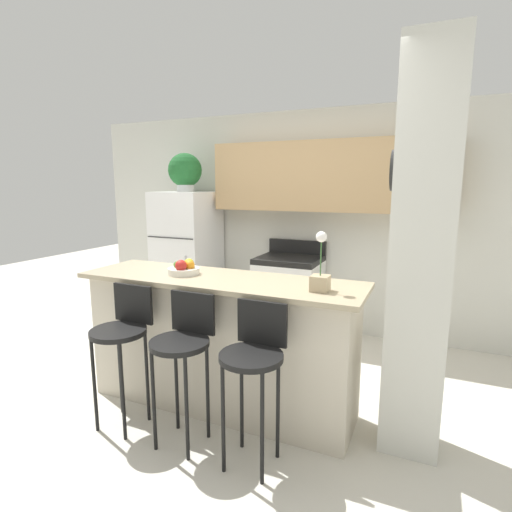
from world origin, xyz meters
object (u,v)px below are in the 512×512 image
Objects in this scene: potted_plant_on_fridge at (185,171)px; bar_stool_right at (254,358)px; fruit_bowl at (184,269)px; bar_stool_left at (123,333)px; refrigerator at (188,258)px; stove_range at (289,296)px; trash_bin at (217,317)px; bar_stool_mid at (183,345)px; orchid_vase at (320,274)px.

bar_stool_right is at bearing -48.45° from potted_plant_on_fridge.
fruit_bowl is at bearing -57.12° from potted_plant_on_fridge.
bar_stool_left is at bearing 180.00° from bar_stool_right.
stove_range is at bearing 2.62° from refrigerator.
bar_stool_right is 3.02m from potted_plant_on_fridge.
bar_stool_left is 2.19× the size of potted_plant_on_fridge.
bar_stool_left is at bearing -68.31° from potted_plant_on_fridge.
potted_plant_on_fridge reaches higher than fruit_bowl.
bar_stool_left is 1.91m from trash_bin.
bar_stool_mid is 2.57× the size of orchid_vase.
fruit_bowl is (1.03, -1.60, -0.80)m from potted_plant_on_fridge.
stove_range is at bearing 90.40° from bar_stool_mid.
bar_stool_left is 0.51m from bar_stool_mid.
potted_plant_on_fridge is (-0.83, 2.08, 1.19)m from bar_stool_left.
bar_stool_right is at bearing -124.21° from orchid_vase.
bar_stool_right is 1.02m from fruit_bowl.
bar_stool_mid is 4.13× the size of fruit_bowl.
trash_bin is at bearing 98.58° from bar_stool_left.
refrigerator reaches higher than fruit_bowl.
orchid_vase is at bearing -37.94° from refrigerator.
orchid_vase is (0.28, 0.42, 0.46)m from bar_stool_right.
refrigerator is 3.55× the size of potted_plant_on_fridge.
bar_stool_mid is at bearing -57.30° from refrigerator.
bar_stool_mid is 1.01m from orchid_vase.
fruit_bowl is 1.68m from trash_bin.
refrigerator is 2.24m from bar_stool_left.
bar_stool_mid is at bearing -57.89° from fruit_bowl.
bar_stool_mid is 2.05m from trash_bin.
fruit_bowl reaches higher than trash_bin.
bar_stool_right is 4.13× the size of fruit_bowl.
bar_stool_left is at bearing -162.12° from orchid_vase.
stove_range is 1.79m from fruit_bowl.
potted_plant_on_fridge is 1.21× the size of trash_bin.
refrigerator is 2.78m from bar_stool_right.
potted_plant_on_fridge is 1.79m from trash_bin.
fruit_bowl is (-0.28, -1.66, 0.61)m from stove_range.
refrigerator is 1.06m from potted_plant_on_fridge.
stove_range is 2.73× the size of orchid_vase.
stove_range is at bearing 115.18° from orchid_vase.
fruit_bowl reaches higher than stove_range.
refrigerator is at bearing -64.80° from potted_plant_on_fridge.
bar_stool_mid is (0.51, 0.00, 0.00)m from bar_stool_left.
stove_range is 2.33× the size of potted_plant_on_fridge.
bar_stool_left is at bearing -81.42° from trash_bin.
refrigerator is 0.87m from trash_bin.
trash_bin is (-0.78, 1.83, -0.49)m from bar_stool_mid.
refrigerator is at bearing 142.06° from orchid_vase.
bar_stool_right is at bearing 0.00° from bar_stool_left.
potted_plant_on_fridge is (-0.00, 0.00, 1.06)m from refrigerator.
trash_bin is at bearing 125.24° from bar_stool_right.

